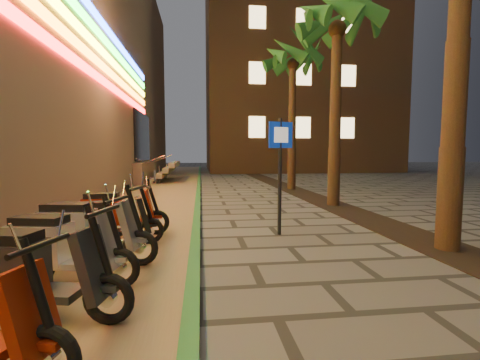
{
  "coord_description": "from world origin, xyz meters",
  "views": [
    {
      "loc": [
        -0.78,
        -3.15,
        1.72
      ],
      "look_at": [
        -0.01,
        3.15,
        1.2
      ],
      "focal_mm": 24.0,
      "sensor_mm": 36.0,
      "label": 1
    }
  ],
  "objects": [
    {
      "name": "apartment_block",
      "position": [
        9.0,
        32.0,
        12.5
      ],
      "size": [
        18.0,
        16.06,
        25.0
      ],
      "color": "brown",
      "rests_on": "ground"
    },
    {
      "name": "scooter_5",
      "position": [
        -2.51,
        0.26,
        0.53
      ],
      "size": [
        1.72,
        0.78,
        1.21
      ],
      "rotation": [
        0.0,
        0.0,
        -0.2
      ],
      "color": "black",
      "rests_on": "ground"
    },
    {
      "name": "scooter_9",
      "position": [
        -2.53,
        3.65,
        0.52
      ],
      "size": [
        1.71,
        0.62,
        1.2
      ],
      "rotation": [
        0.0,
        0.0,
        0.09
      ],
      "color": "black",
      "rests_on": "ground"
    },
    {
      "name": "pedestrian_sign",
      "position": [
        0.88,
        3.44,
        1.59
      ],
      "size": [
        0.53,
        0.16,
        2.46
      ],
      "rotation": [
        0.0,
        0.0,
        0.24
      ],
      "color": "black",
      "rests_on": "ground"
    },
    {
      "name": "palm_c",
      "position": [
        3.6,
        7.0,
        5.73
      ],
      "size": [
        2.97,
        3.02,
        6.91
      ],
      "color": "#472D19",
      "rests_on": "ground"
    },
    {
      "name": "parking_strip",
      "position": [
        -2.6,
        10.0,
        0.01
      ],
      "size": [
        3.4,
        60.0,
        0.01
      ],
      "primitive_type": "cube",
      "color": "#8C7251",
      "rests_on": "ground"
    },
    {
      "name": "green_curb",
      "position": [
        -0.9,
        10.0,
        0.05
      ],
      "size": [
        0.18,
        60.0,
        0.1
      ],
      "primitive_type": "cube",
      "color": "#296D2F",
      "rests_on": "ground"
    },
    {
      "name": "scooter_6",
      "position": [
        -2.61,
        1.17,
        0.52
      ],
      "size": [
        1.7,
        0.77,
        1.19
      ],
      "rotation": [
        0.0,
        0.0,
        -0.21
      ],
      "color": "black",
      "rests_on": "ground"
    },
    {
      "name": "palm_d",
      "position": [
        3.6,
        12.0,
        5.94
      ],
      "size": [
        2.97,
        3.02,
        7.16
      ],
      "color": "#472D19",
      "rests_on": "ground"
    },
    {
      "name": "ground",
      "position": [
        0.0,
        0.0,
        0.0
      ],
      "size": [
        120.0,
        120.0,
        0.0
      ],
      "primitive_type": "plane",
      "color": "#474442",
      "rests_on": "ground"
    },
    {
      "name": "scooter_7",
      "position": [
        -2.55,
        1.94,
        0.55
      ],
      "size": [
        1.79,
        0.75,
        1.26
      ],
      "rotation": [
        0.0,
        0.0,
        -0.16
      ],
      "color": "black",
      "rests_on": "ground"
    },
    {
      "name": "scooter_8",
      "position": [
        -2.47,
        2.79,
        0.49
      ],
      "size": [
        1.6,
        0.84,
        1.13
      ],
      "rotation": [
        0.0,
        0.0,
        0.3
      ],
      "color": "black",
      "rests_on": "ground"
    },
    {
      "name": "planting_strip",
      "position": [
        3.6,
        5.0,
        0.01
      ],
      "size": [
        1.2,
        40.0,
        0.02
      ],
      "primitive_type": "cube",
      "color": "black",
      "rests_on": "ground"
    }
  ]
}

